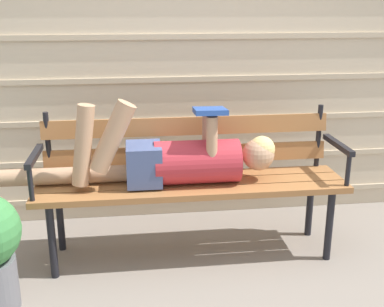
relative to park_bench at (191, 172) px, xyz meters
The scene contains 4 objects.
ground_plane 0.53m from the park_bench, 90.00° to the right, with size 12.00×12.00×0.00m, color gray.
house_siding 0.96m from the park_bench, 90.00° to the left, with size 5.11×0.08×2.55m.
park_bench is the anchor object (origin of this frame).
reclining_person 0.17m from the park_bench, 149.77° to the right, with size 1.68×0.26×0.52m.
Camera 1 is at (-0.33, -2.58, 1.50)m, focal length 45.02 mm.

